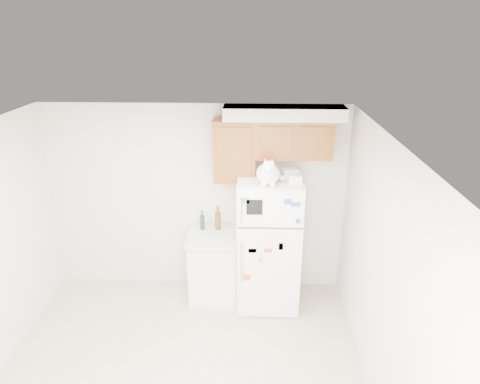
{
  "coord_description": "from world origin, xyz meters",
  "views": [
    {
      "loc": [
        0.74,
        -3.08,
        3.4
      ],
      "look_at": [
        0.58,
        1.55,
        1.55
      ],
      "focal_mm": 32.0,
      "sensor_mm": 36.0,
      "label": 1
    }
  ],
  "objects_px": {
    "storage_box_back": "(290,173)",
    "bottle_amber": "(218,218)",
    "base_counter": "(214,266)",
    "bottle_green": "(202,220)",
    "cat": "(268,173)",
    "refrigerator": "(268,243)",
    "storage_box_front": "(295,179)"
  },
  "relations": [
    {
      "from": "storage_box_back",
      "to": "storage_box_front",
      "type": "distance_m",
      "value": 0.19
    },
    {
      "from": "cat",
      "to": "storage_box_front",
      "type": "bearing_deg",
      "value": 9.59
    },
    {
      "from": "base_counter",
      "to": "storage_box_front",
      "type": "xyz_separation_m",
      "value": [
        0.97,
        -0.19,
        1.28
      ]
    },
    {
      "from": "refrigerator",
      "to": "cat",
      "type": "relative_size",
      "value": 3.53
    },
    {
      "from": "cat",
      "to": "bottle_amber",
      "type": "height_order",
      "value": "cat"
    },
    {
      "from": "storage_box_back",
      "to": "bottle_green",
      "type": "height_order",
      "value": "storage_box_back"
    },
    {
      "from": "refrigerator",
      "to": "base_counter",
      "type": "height_order",
      "value": "refrigerator"
    },
    {
      "from": "cat",
      "to": "bottle_amber",
      "type": "distance_m",
      "value": 1.04
    },
    {
      "from": "refrigerator",
      "to": "bottle_green",
      "type": "bearing_deg",
      "value": 165.32
    },
    {
      "from": "storage_box_back",
      "to": "storage_box_front",
      "type": "xyz_separation_m",
      "value": [
        0.05,
        -0.18,
        -0.01
      ]
    },
    {
      "from": "base_counter",
      "to": "bottle_amber",
      "type": "relative_size",
      "value": 2.89
    },
    {
      "from": "bottle_green",
      "to": "storage_box_back",
      "type": "bearing_deg",
      "value": -8.13
    },
    {
      "from": "refrigerator",
      "to": "bottle_amber",
      "type": "relative_size",
      "value": 5.34
    },
    {
      "from": "storage_box_front",
      "to": "bottle_green",
      "type": "xyz_separation_m",
      "value": [
        -1.12,
        0.34,
        -0.7
      ]
    },
    {
      "from": "base_counter",
      "to": "storage_box_front",
      "type": "height_order",
      "value": "storage_box_front"
    },
    {
      "from": "refrigerator",
      "to": "bottle_green",
      "type": "relative_size",
      "value": 6.61
    },
    {
      "from": "refrigerator",
      "to": "bottle_amber",
      "type": "distance_m",
      "value": 0.72
    },
    {
      "from": "refrigerator",
      "to": "cat",
      "type": "xyz_separation_m",
      "value": [
        -0.03,
        -0.17,
        0.98
      ]
    },
    {
      "from": "storage_box_back",
      "to": "bottle_green",
      "type": "xyz_separation_m",
      "value": [
        -1.08,
        0.15,
        -0.7
      ]
    },
    {
      "from": "base_counter",
      "to": "cat",
      "type": "bearing_deg",
      "value": -20.09
    },
    {
      "from": "base_counter",
      "to": "storage_box_front",
      "type": "bearing_deg",
      "value": -11.07
    },
    {
      "from": "base_counter",
      "to": "bottle_green",
      "type": "bearing_deg",
      "value": 136.01
    },
    {
      "from": "bottle_green",
      "to": "bottle_amber",
      "type": "height_order",
      "value": "bottle_amber"
    },
    {
      "from": "refrigerator",
      "to": "bottle_green",
      "type": "xyz_separation_m",
      "value": [
        -0.84,
        0.22,
        0.2
      ]
    },
    {
      "from": "storage_box_back",
      "to": "bottle_green",
      "type": "relative_size",
      "value": 0.7
    },
    {
      "from": "base_counter",
      "to": "bottle_amber",
      "type": "distance_m",
      "value": 0.64
    },
    {
      "from": "cat",
      "to": "refrigerator",
      "type": "bearing_deg",
      "value": 80.44
    },
    {
      "from": "cat",
      "to": "bottle_green",
      "type": "relative_size",
      "value": 1.87
    },
    {
      "from": "cat",
      "to": "bottle_green",
      "type": "bearing_deg",
      "value": 154.45
    },
    {
      "from": "refrigerator",
      "to": "base_counter",
      "type": "bearing_deg",
      "value": 173.91
    },
    {
      "from": "storage_box_back",
      "to": "bottle_amber",
      "type": "height_order",
      "value": "storage_box_back"
    },
    {
      "from": "base_counter",
      "to": "cat",
      "type": "height_order",
      "value": "cat"
    }
  ]
}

